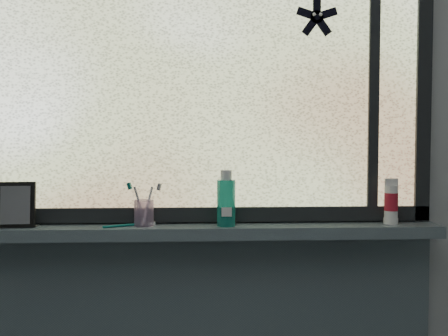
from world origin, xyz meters
The scene contains 13 objects.
wall_back centered at (0.00, 1.30, 1.25)m, with size 3.00×0.01×2.50m, color #9EA3A8.
windowsill centered at (0.00, 1.23, 1.00)m, with size 1.62×0.14×0.04m, color #4A5A63.
window_pane centered at (0.00, 1.28, 1.53)m, with size 1.50×0.01×1.00m, color silver.
frame_bottom centered at (0.00, 1.28, 1.05)m, with size 1.60×0.03×0.05m, color black.
frame_right centered at (0.78, 1.28, 1.53)m, with size 0.05×0.03×1.10m, color black.
frame_mullion centered at (0.60, 1.28, 1.53)m, with size 0.04×0.03×1.00m, color black.
starfish_sticker centered at (0.40, 1.27, 1.72)m, with size 0.15×0.02×0.15m, color black, non-canonical shape.
vanity_mirror centered at (-0.59, 1.22, 1.09)m, with size 0.12×0.06×0.15m, color black.
toothpaste_tube centered at (-0.60, 1.23, 1.03)m, with size 0.16×0.03×0.03m, color white, non-canonical shape.
toothbrush_cup centered at (-0.18, 1.23, 1.06)m, with size 0.06×0.06×0.09m, color #C9A1D5.
toothbrush_lying centered at (-0.24, 1.22, 1.03)m, with size 0.19×0.02×0.01m, color #0B655F, non-canonical shape.
mouthwash_bottle centered at (0.09, 1.21, 1.11)m, with size 0.06×0.06×0.15m, color teal.
cream_tube centered at (0.65, 1.23, 1.10)m, with size 0.04×0.04×0.11m, color silver.
Camera 1 is at (0.00, -0.42, 1.29)m, focal length 40.00 mm.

